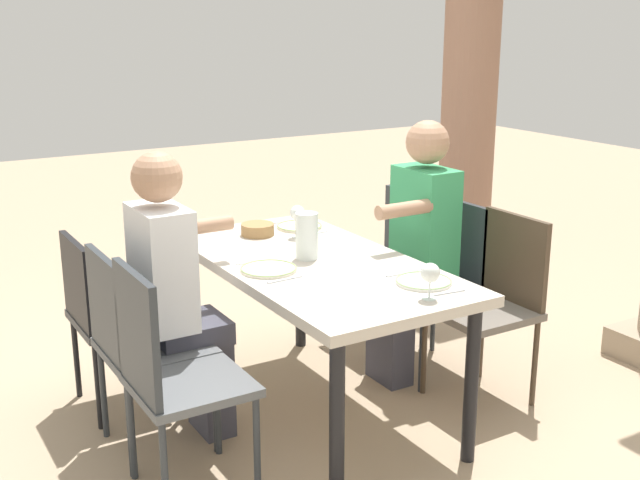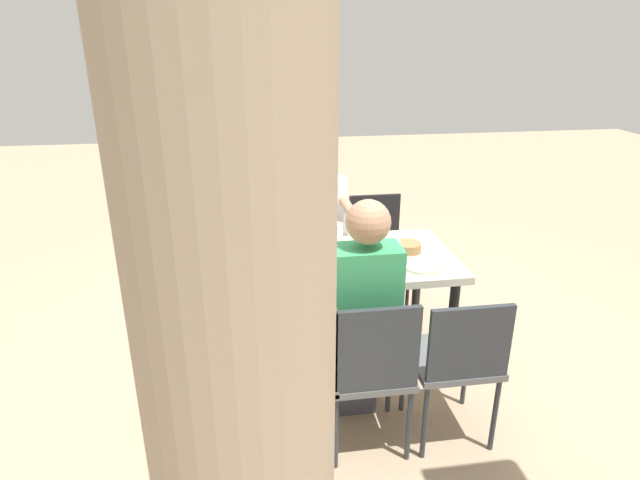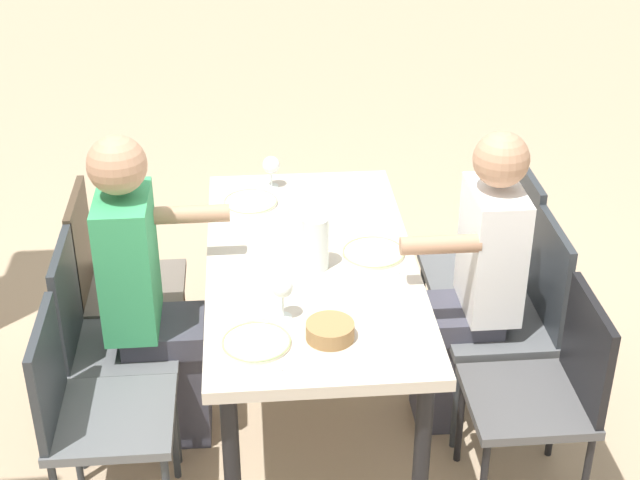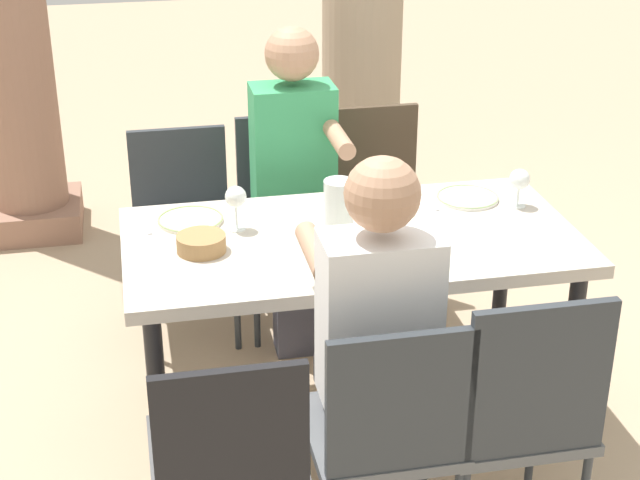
# 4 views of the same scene
# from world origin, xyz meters

# --- Properties ---
(ground_plane) EXTENTS (16.00, 16.00, 0.00)m
(ground_plane) POSITION_xyz_m (0.00, 0.00, 0.00)
(ground_plane) COLOR tan
(dining_table) EXTENTS (1.61, 0.83, 0.76)m
(dining_table) POSITION_xyz_m (0.00, 0.00, 0.68)
(dining_table) COLOR beige
(dining_table) RESTS_ON ground
(chair_west_north) EXTENTS (0.44, 0.44, 0.88)m
(chair_west_north) POSITION_xyz_m (-0.55, 0.83, 0.52)
(chair_west_north) COLOR #5B5E61
(chair_west_north) RESTS_ON ground
(chair_west_south) EXTENTS (0.44, 0.44, 0.86)m
(chair_west_south) POSITION_xyz_m (-0.55, -0.83, 0.50)
(chair_west_south) COLOR #4F4F50
(chair_west_south) RESTS_ON ground
(chair_mid_north) EXTENTS (0.44, 0.44, 0.91)m
(chair_mid_north) POSITION_xyz_m (-0.08, 0.84, 0.52)
(chair_mid_north) COLOR #5B5E61
(chair_mid_north) RESTS_ON ground
(chair_mid_south) EXTENTS (0.44, 0.44, 0.91)m
(chair_mid_south) POSITION_xyz_m (-0.08, -0.83, 0.53)
(chair_mid_south) COLOR #5B5E61
(chair_mid_south) RESTS_ON ground
(chair_east_north) EXTENTS (0.44, 0.44, 0.92)m
(chair_east_north) POSITION_xyz_m (0.31, 0.84, 0.53)
(chair_east_north) COLOR #6A6158
(chair_east_north) RESTS_ON ground
(chair_east_south) EXTENTS (0.44, 0.44, 0.96)m
(chair_east_south) POSITION_xyz_m (0.31, -0.84, 0.54)
(chair_east_south) COLOR #5B5E61
(chair_east_south) RESTS_ON ground
(diner_woman_green) EXTENTS (0.35, 0.50, 1.32)m
(diner_woman_green) POSITION_xyz_m (-0.09, -0.64, 0.71)
(diner_woman_green) COLOR #3F3F4C
(diner_woman_green) RESTS_ON ground
(diner_man_white) EXTENTS (0.34, 0.50, 1.35)m
(diner_man_white) POSITION_xyz_m (-0.08, 0.64, 0.73)
(diner_man_white) COLOR #3F3F4C
(diner_man_white) RESTS_ON ground
(plate_0) EXTENTS (0.24, 0.24, 0.02)m
(plate_0) POSITION_xyz_m (-0.55, 0.23, 0.77)
(plate_0) COLOR silver
(plate_0) RESTS_ON dining_table
(wine_glass_0) EXTENTS (0.08, 0.08, 0.17)m
(wine_glass_0) POSITION_xyz_m (-0.39, 0.13, 0.88)
(wine_glass_0) COLOR white
(wine_glass_0) RESTS_ON dining_table
(fork_0) EXTENTS (0.02, 0.17, 0.01)m
(fork_0) POSITION_xyz_m (-0.70, 0.23, 0.76)
(fork_0) COLOR silver
(fork_0) RESTS_ON dining_table
(spoon_0) EXTENTS (0.04, 0.17, 0.01)m
(spoon_0) POSITION_xyz_m (-0.40, 0.23, 0.76)
(spoon_0) COLOR silver
(spoon_0) RESTS_ON dining_table
(plate_1) EXTENTS (0.25, 0.25, 0.02)m
(plate_1) POSITION_xyz_m (0.02, -0.25, 0.77)
(plate_1) COLOR silver
(plate_1) RESTS_ON dining_table
(fork_1) EXTENTS (0.02, 0.17, 0.01)m
(fork_1) POSITION_xyz_m (-0.13, -0.25, 0.76)
(fork_1) COLOR silver
(fork_1) RESTS_ON dining_table
(spoon_1) EXTENTS (0.02, 0.17, 0.01)m
(spoon_1) POSITION_xyz_m (0.17, -0.25, 0.76)
(spoon_1) COLOR silver
(spoon_1) RESTS_ON dining_table
(plate_2) EXTENTS (0.24, 0.24, 0.02)m
(plate_2) POSITION_xyz_m (0.51, 0.23, 0.77)
(plate_2) COLOR white
(plate_2) RESTS_ON dining_table
(wine_glass_2) EXTENTS (0.08, 0.08, 0.15)m
(wine_glass_2) POSITION_xyz_m (0.68, 0.13, 0.87)
(wine_glass_2) COLOR white
(wine_glass_2) RESTS_ON dining_table
(fork_2) EXTENTS (0.02, 0.17, 0.01)m
(fork_2) POSITION_xyz_m (0.36, 0.23, 0.76)
(fork_2) COLOR silver
(fork_2) RESTS_ON dining_table
(spoon_2) EXTENTS (0.03, 0.17, 0.01)m
(spoon_2) POSITION_xyz_m (0.66, 0.23, 0.76)
(spoon_2) COLOR silver
(spoon_2) RESTS_ON dining_table
(water_pitcher) EXTENTS (0.11, 0.11, 0.22)m
(water_pitcher) POSITION_xyz_m (-0.05, -0.01, 0.86)
(water_pitcher) COLOR white
(water_pitcher) RESTS_ON dining_table
(bread_basket) EXTENTS (0.17, 0.17, 0.06)m
(bread_basket) POSITION_xyz_m (-0.54, -0.02, 0.79)
(bread_basket) COLOR #9E7547
(bread_basket) RESTS_ON dining_table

